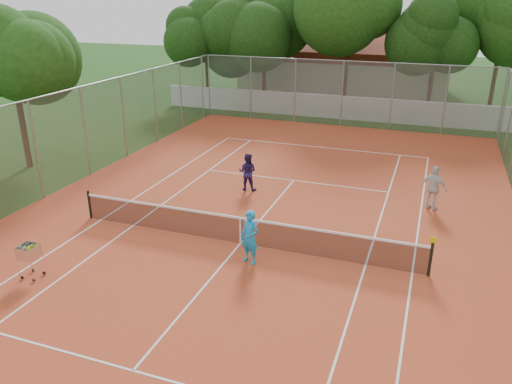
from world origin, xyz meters
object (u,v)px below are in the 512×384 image
(player_near, at_px, (250,237))
(ball_hopper, at_px, (30,260))
(player_far_right, at_px, (434,188))
(tennis_net, at_px, (240,230))
(player_far_left, at_px, (248,172))
(clubhouse, at_px, (346,65))

(player_near, relative_size, ball_hopper, 1.52)
(player_far_right, relative_size, ball_hopper, 1.53)
(tennis_net, height_order, player_near, player_near)
(player_far_right, bearing_deg, player_far_left, 28.47)
(player_far_left, relative_size, player_far_right, 0.92)
(ball_hopper, bearing_deg, player_far_right, 47.46)
(player_near, bearing_deg, ball_hopper, -132.49)
(clubhouse, xyz_separation_m, player_near, (2.73, -30.04, -1.32))
(tennis_net, xyz_separation_m, player_far_left, (-1.53, 4.68, 0.30))
(clubhouse, bearing_deg, player_far_right, -71.77)
(player_near, relative_size, player_far_right, 0.99)
(tennis_net, xyz_separation_m, clubhouse, (-2.00, 29.00, 1.69))
(player_far_right, distance_m, ball_hopper, 14.18)
(player_far_left, bearing_deg, player_far_right, 179.36)
(tennis_net, distance_m, player_far_left, 4.93)
(player_near, distance_m, player_far_right, 8.07)
(clubhouse, relative_size, player_far_right, 9.54)
(tennis_net, xyz_separation_m, player_far_right, (5.84, 5.20, 0.37))
(clubhouse, height_order, player_near, clubhouse)
(clubhouse, height_order, player_far_right, clubhouse)
(player_near, xyz_separation_m, ball_hopper, (-5.65, -2.99, -0.29))
(tennis_net, relative_size, player_far_right, 6.91)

